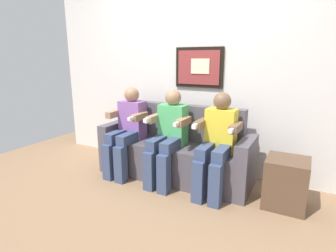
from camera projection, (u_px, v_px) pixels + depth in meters
name	position (u px, v px, depth m)	size (l,w,h in m)	color
ground_plane	(162.00, 187.00, 3.17)	(5.59, 5.59, 0.00)	#8C6B4C
back_wall_assembly	(190.00, 71.00, 3.51)	(4.30, 0.10, 2.60)	silver
couch	(175.00, 153.00, 3.38)	(1.90, 0.58, 0.90)	#514C56
person_on_left	(127.00, 128.00, 3.43)	(0.46, 0.56, 1.11)	#8C59A5
person_in_middle	(168.00, 134.00, 3.16)	(0.46, 0.56, 1.11)	#4CB266
person_on_right	(217.00, 141.00, 2.89)	(0.46, 0.56, 1.11)	yellow
side_table_right	(286.00, 183.00, 2.71)	(0.40, 0.40, 0.50)	brown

